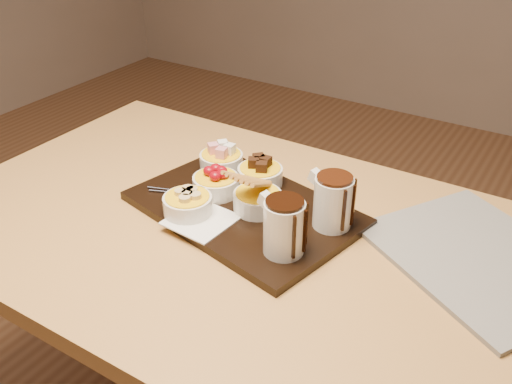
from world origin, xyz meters
The scene contains 12 objects.
dining_table centered at (0.00, 0.00, 0.65)m, with size 1.20×0.80×0.75m.
serving_board centered at (0.02, 0.05, 0.76)m, with size 0.46×0.30×0.02m, color black.
napkin centered at (-0.02, -0.04, 0.77)m, with size 0.12×0.12×0.00m, color white.
bowl_marshmallows centered at (-0.11, 0.15, 0.79)m, with size 0.10×0.10×0.04m, color silver.
bowl_cake centered at (0.00, 0.15, 0.79)m, with size 0.10×0.10×0.04m, color silver.
bowl_strawberries centered at (-0.06, 0.06, 0.79)m, with size 0.10×0.10×0.04m, color silver.
bowl_biscotti centered at (0.05, 0.05, 0.79)m, with size 0.10×0.10×0.04m, color silver.
bowl_bananas centered at (-0.06, -0.04, 0.79)m, with size 0.10×0.10×0.04m, color silver.
pitcher_dark_chocolate centered at (0.17, -0.04, 0.82)m, with size 0.08×0.08×0.10m, color silver.
pitcher_milk_chocolate centered at (0.21, 0.08, 0.82)m, with size 0.08×0.08×0.10m, color silver.
fondue_skewers centered at (-0.07, 0.04, 0.77)m, with size 0.26×0.03×0.01m, color silver, non-canonical shape.
newspaper centered at (0.48, 0.15, 0.76)m, with size 0.38×0.31×0.01m, color beige.
Camera 1 is at (0.58, -0.79, 1.40)m, focal length 40.00 mm.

